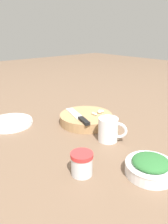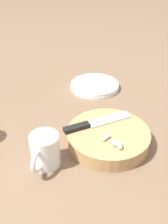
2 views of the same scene
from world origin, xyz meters
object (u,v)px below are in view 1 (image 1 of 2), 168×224
object	(u,v)px
spice_jar	(82,164)
plate_stack	(10,123)
herb_bowl	(150,166)
chef_knife	(79,117)
coffee_mug	(109,130)
garlic_cloves	(99,112)
cutting_board	(86,119)

from	to	relation	value
spice_jar	plate_stack	bearing A→B (deg)	1.08
herb_bowl	chef_knife	bearing A→B (deg)	-8.65
herb_bowl	plate_stack	size ratio (longest dim) A/B	0.76
herb_bowl	coffee_mug	xyz separation A→B (m)	(0.23, -0.06, 0.02)
spice_jar	plate_stack	size ratio (longest dim) A/B	0.36
garlic_cloves	coffee_mug	bearing A→B (deg)	147.50
chef_knife	herb_bowl	bearing A→B (deg)	-81.86
garlic_cloves	spice_jar	xyz separation A→B (m)	(-0.25, 0.32, -0.01)
herb_bowl	spice_jar	size ratio (longest dim) A/B	2.12
chef_knife	spice_jar	xyz separation A→B (m)	(-0.27, 0.21, -0.01)
cutting_board	garlic_cloves	distance (m)	0.07
chef_knife	garlic_cloves	bearing A→B (deg)	4.72
garlic_cloves	plate_stack	xyz separation A→B (m)	(0.24, 0.33, -0.04)
herb_bowl	garlic_cloves	bearing A→B (deg)	-23.12
cutting_board	coffee_mug	world-z (taller)	coffee_mug
spice_jar	chef_knife	bearing A→B (deg)	-38.28
herb_bowl	coffee_mug	world-z (taller)	coffee_mug
cutting_board	chef_knife	xyz separation A→B (m)	(-0.01, 0.05, 0.03)
chef_knife	plate_stack	distance (m)	0.32
herb_bowl	spice_jar	distance (m)	0.20
plate_stack	garlic_cloves	bearing A→B (deg)	-126.69
garlic_cloves	chef_knife	bearing A→B (deg)	77.94
chef_knife	cutting_board	bearing A→B (deg)	27.11
chef_knife	herb_bowl	xyz separation A→B (m)	(-0.41, 0.06, -0.02)
chef_knife	plate_stack	size ratio (longest dim) A/B	1.09
chef_knife	herb_bowl	size ratio (longest dim) A/B	1.45
cutting_board	garlic_cloves	xyz separation A→B (m)	(-0.03, -0.05, 0.03)
chef_knife	garlic_cloves	distance (m)	0.10
garlic_cloves	cutting_board	bearing A→B (deg)	58.50
plate_stack	coffee_mug	bearing A→B (deg)	-150.47
cutting_board	herb_bowl	bearing A→B (deg)	164.77
coffee_mug	spice_jar	bearing A→B (deg)	113.23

